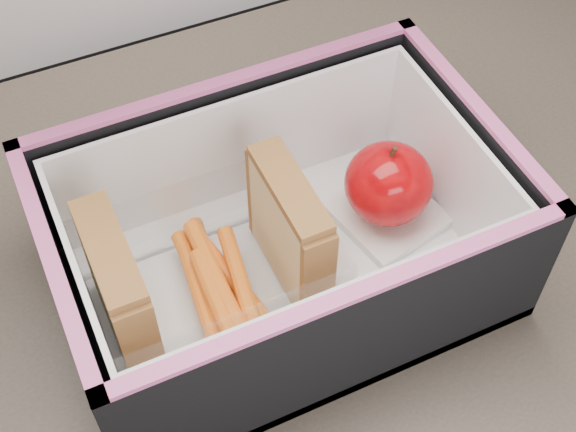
{
  "coord_description": "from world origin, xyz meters",
  "views": [
    {
      "loc": [
        -0.2,
        -0.36,
        1.26
      ],
      "look_at": [
        -0.05,
        -0.04,
        0.81
      ],
      "focal_mm": 50.0,
      "sensor_mm": 36.0,
      "label": 1
    }
  ],
  "objects": [
    {
      "name": "sandwich_left",
      "position": [
        -0.18,
        -0.05,
        0.82
      ],
      "size": [
        0.03,
        0.09,
        0.1
      ],
      "color": "beige",
      "rests_on": "plastic_tub"
    },
    {
      "name": "red_apple",
      "position": [
        0.04,
        -0.03,
        0.8
      ],
      "size": [
        0.09,
        0.09,
        0.07
      ],
      "rotation": [
        0.0,
        0.0,
        0.4
      ],
      "color": "#820008",
      "rests_on": "paper_napkin"
    },
    {
      "name": "sandwich_right",
      "position": [
        -0.06,
        -0.05,
        0.82
      ],
      "size": [
        0.02,
        0.09,
        0.1
      ],
      "color": "beige",
      "rests_on": "plastic_tub"
    },
    {
      "name": "paper_napkin",
      "position": [
        0.04,
        -0.03,
        0.77
      ],
      "size": [
        0.09,
        0.09,
        0.01
      ],
      "primitive_type": "cube",
      "rotation": [
        0.0,
        0.0,
        0.21
      ],
      "color": "white",
      "rests_on": "lunch_bag"
    },
    {
      "name": "lunch_bag",
      "position": [
        -0.06,
        -0.04,
        0.82
      ],
      "size": [
        0.31,
        0.28,
        0.31
      ],
      "color": "black",
      "rests_on": "kitchen_table"
    },
    {
      "name": "kitchen_table",
      "position": [
        0.0,
        0.0,
        0.66
      ],
      "size": [
        1.2,
        0.8,
        0.75
      ],
      "color": "brown",
      "rests_on": "ground"
    },
    {
      "name": "carrot_sticks",
      "position": [
        -0.12,
        -0.06,
        0.78
      ],
      "size": [
        0.05,
        0.14,
        0.03
      ],
      "color": "#F35715",
      "rests_on": "plastic_tub"
    },
    {
      "name": "plastic_tub",
      "position": [
        -0.12,
        -0.05,
        0.8
      ],
      "size": [
        0.17,
        0.12,
        0.07
      ],
      "primitive_type": null,
      "color": "white",
      "rests_on": "lunch_bag"
    }
  ]
}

